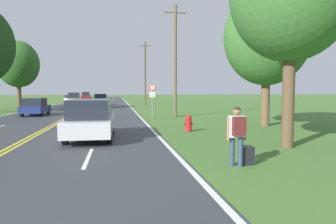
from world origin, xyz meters
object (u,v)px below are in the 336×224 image
Objects in this scene: hitchhiker_person at (237,130)px; car_maroon_suv_distant at (86,96)px; traffic_sign at (152,92)px; tree_right_cluster at (267,37)px; car_silver_van_nearest at (91,118)px; car_white_suv_receding at (71,98)px; fire_hydrant at (189,123)px; car_dark_blue_sedan_approaching at (35,107)px; tree_behind_sign at (18,64)px; car_red_suv_mid_near at (101,100)px; car_champagne_van_mid_far at (74,98)px; suitcase at (246,156)px.

car_maroon_suv_distant is (-10.96, 71.74, 0.02)m from hitchhiker_person.
traffic_sign is 9.33m from tree_right_cluster.
car_silver_van_nearest is 1.10× the size of car_white_suv_receding.
traffic_sign is at bearing 97.51° from fire_hydrant.
fire_hydrant is 0.20× the size of car_white_suv_receding.
car_dark_blue_sedan_approaching reaches higher than fire_hydrant.
hitchhiker_person is 36.62m from tree_behind_sign.
car_white_suv_receding reaches higher than fire_hydrant.
traffic_sign reaches higher than car_red_suv_mid_near.
tree_behind_sign is 1.89× the size of car_maroon_suv_distant.
car_maroon_suv_distant is at bearing -174.36° from car_red_suv_mid_near.
car_champagne_van_mid_far is at bearing 62.93° from tree_behind_sign.
traffic_sign is at bearing 158.39° from car_silver_van_nearest.
tree_right_cluster is 1.88× the size of car_maroon_suv_distant.
traffic_sign is 57.49m from car_maroon_suv_distant.
car_maroon_suv_distant is at bearing -2.68° from car_white_suv_receding.
car_white_suv_receding is at bearing 2.73° from car_dark_blue_sedan_approaching.
tree_behind_sign is 31.79m from tree_right_cluster.
car_red_suv_mid_near is 1.07× the size of car_maroon_suv_distant.
tree_right_cluster is (5.70, 9.19, 4.41)m from hitchhiker_person.
car_silver_van_nearest is (-4.93, -1.56, 0.49)m from fire_hydrant.
car_red_suv_mid_near is at bearing 102.62° from fire_hydrant.
car_maroon_suv_distant is at bearing 0.87° from car_dark_blue_sedan_approaching.
car_white_suv_receding is (-12.15, 42.67, 0.39)m from fire_hydrant.
car_white_suv_receding is (-11.13, 34.96, -1.25)m from traffic_sign.
car_maroon_suv_distant reaches higher than car_dark_blue_sedan_approaching.
car_red_suv_mid_near reaches higher than fire_hydrant.
car_maroon_suv_distant is (-0.52, 51.50, 0.29)m from car_dark_blue_sedan_approaching.
car_white_suv_receding is at bearing 14.51° from hitchhiker_person.
suitcase is 0.21× the size of traffic_sign.
hitchhiker_person is 0.36× the size of car_red_suv_mid_near.
suitcase is 7.40m from fire_hydrant.
suitcase is at bearing 7.11° from car_red_suv_mid_near.
traffic_sign is 29.78m from car_champagne_van_mid_far.
tree_behind_sign is at bearing 26.64° from hitchhiker_person.
hitchhiker_person is 72.57m from car_maroon_suv_distant.
car_maroon_suv_distant reaches higher than suitcase.
car_champagne_van_mid_far is (-10.14, 43.39, -0.04)m from hitchhiker_person.
car_champagne_van_mid_far reaches higher than suitcase.
tree_right_cluster is at bearing 17.83° from fire_hydrant.
tree_behind_sign reaches higher than suitcase.
car_dark_blue_sedan_approaching is 14.41m from car_red_suv_mid_near.
fire_hydrant is 44.37m from car_white_suv_receding.
traffic_sign is 23.39m from tree_behind_sign.
car_red_suv_mid_near is (4.99, 13.52, 0.18)m from car_dark_blue_sedan_approaching.
car_dark_blue_sedan_approaching is (-10.87, 12.74, 0.34)m from fire_hydrant.
tree_right_cluster reaches higher than car_dark_blue_sedan_approaching.
hitchhiker_person is 51.52m from car_white_suv_receding.
car_dark_blue_sedan_approaching is 0.91× the size of car_maroon_suv_distant.
car_dark_blue_sedan_approaching is 0.94× the size of car_champagne_van_mid_far.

